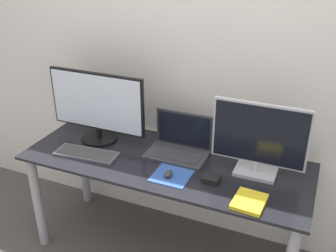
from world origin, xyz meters
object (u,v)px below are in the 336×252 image
laptop (180,144)px  keyboard (86,154)px  monitor_right (259,139)px  book (249,202)px  mouse (168,174)px  power_brick (211,179)px  monitor_left (97,107)px

laptop → keyboard: bearing=-154.0°
monitor_right → book: monitor_right is taller
book → keyboard: bearing=175.2°
book → laptop: bearing=146.5°
keyboard → mouse: bearing=-2.7°
monitor_right → power_brick: monitor_right is taller
monitor_left → power_brick: monitor_left is taller
monitor_right → power_brick: (-0.21, -0.18, -0.20)m
mouse → keyboard: bearing=177.3°
laptop → monitor_right: bearing=-5.5°
monitor_left → keyboard: monitor_left is taller
monitor_left → power_brick: size_ratio=7.34×
monitor_left → keyboard: size_ratio=1.63×
monitor_right → mouse: monitor_right is taller
keyboard → mouse: (0.56, -0.03, 0.01)m
power_brick → mouse: bearing=-167.8°
keyboard → power_brick: size_ratio=4.50×
monitor_right → power_brick: 0.34m
laptop → mouse: (0.04, -0.28, -0.04)m
keyboard → book: book is taller
monitor_right → power_brick: size_ratio=5.84×
keyboard → power_brick: 0.79m
keyboard → power_brick: power_brick is taller
monitor_left → book: size_ratio=3.41×
laptop → power_brick: (0.28, -0.23, -0.04)m
monitor_right → keyboard: size_ratio=1.30×
monitor_left → monitor_right: size_ratio=1.26×
monitor_right → mouse: 0.53m
monitor_left → monitor_right: bearing=0.0°
keyboard → power_brick: bearing=1.8°
monitor_right → laptop: bearing=174.5°
monitor_right → book: 0.36m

